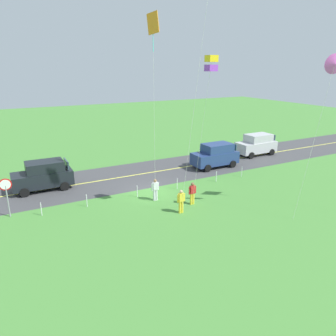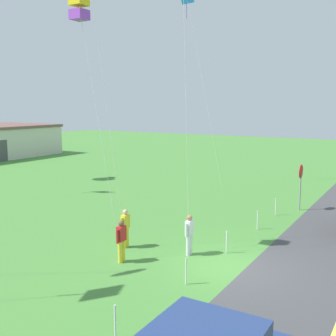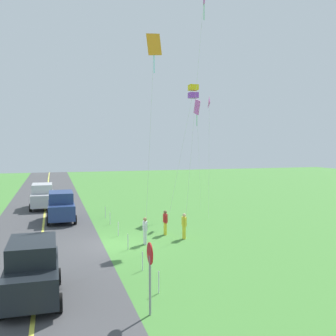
{
  "view_description": "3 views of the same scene",
  "coord_description": "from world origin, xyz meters",
  "px_view_note": "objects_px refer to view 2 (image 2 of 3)",
  "views": [
    {
      "loc": [
        9.51,
        21.08,
        9.16
      ],
      "look_at": [
        0.71,
        4.4,
        3.18
      ],
      "focal_mm": 34.39,
      "sensor_mm": 36.0,
      "label": 1
    },
    {
      "loc": [
        -13.41,
        -5.4,
        5.82
      ],
      "look_at": [
        1.75,
        3.66,
        3.12
      ],
      "focal_mm": 44.53,
      "sensor_mm": 36.0,
      "label": 2
    },
    {
      "loc": [
        22.6,
        -3.25,
        5.98
      ],
      "look_at": [
        2.73,
        2.62,
        4.65
      ],
      "focal_mm": 41.77,
      "sensor_mm": 36.0,
      "label": 3
    }
  ],
  "objects_px": {
    "stop_sign": "(301,178)",
    "kite_yellow_high": "(79,8)",
    "person_child_watcher": "(121,240)",
    "person_adult_near": "(126,227)",
    "person_adult_companion": "(189,233)"
  },
  "relations": [
    {
      "from": "stop_sign",
      "to": "kite_yellow_high",
      "type": "xyz_separation_m",
      "value": [
        -11.15,
        5.64,
        7.48
      ]
    },
    {
      "from": "person_adult_near",
      "to": "kite_yellow_high",
      "type": "distance_m",
      "value": 8.57
    },
    {
      "from": "stop_sign",
      "to": "kite_yellow_high",
      "type": "height_order",
      "value": "kite_yellow_high"
    },
    {
      "from": "person_adult_near",
      "to": "person_child_watcher",
      "type": "bearing_deg",
      "value": -169.57
    },
    {
      "from": "person_adult_companion",
      "to": "person_adult_near",
      "type": "bearing_deg",
      "value": -108.31
    },
    {
      "from": "stop_sign",
      "to": "person_adult_companion",
      "type": "xyz_separation_m",
      "value": [
        -9.33,
        1.99,
        -0.94
      ]
    },
    {
      "from": "person_adult_companion",
      "to": "person_child_watcher",
      "type": "distance_m",
      "value": 2.67
    },
    {
      "from": "kite_yellow_high",
      "to": "person_adult_near",
      "type": "bearing_deg",
      "value": -39.61
    },
    {
      "from": "person_child_watcher",
      "to": "kite_yellow_high",
      "type": "bearing_deg",
      "value": -86.5
    },
    {
      "from": "person_adult_near",
      "to": "person_adult_companion",
      "type": "relative_size",
      "value": 1.0
    },
    {
      "from": "stop_sign",
      "to": "person_adult_near",
      "type": "distance_m",
      "value": 10.98
    },
    {
      "from": "person_child_watcher",
      "to": "kite_yellow_high",
      "type": "xyz_separation_m",
      "value": [
        0.14,
        1.85,
        8.42
      ]
    },
    {
      "from": "person_adult_near",
      "to": "person_adult_companion",
      "type": "distance_m",
      "value": 2.7
    },
    {
      "from": "person_adult_companion",
      "to": "stop_sign",
      "type": "bearing_deg",
      "value": 137.05
    },
    {
      "from": "stop_sign",
      "to": "person_adult_companion",
      "type": "bearing_deg",
      "value": 167.97
    }
  ]
}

